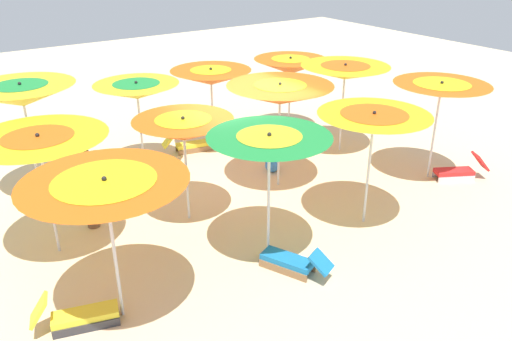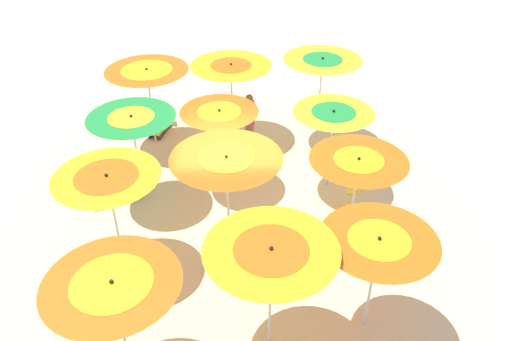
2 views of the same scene
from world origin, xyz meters
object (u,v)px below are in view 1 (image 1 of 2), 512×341
object	(u,v)px
beach_umbrella_2	(374,122)
beach_umbrella_8	(22,95)
lounger_3	(78,315)
beachgoer_0	(88,186)
beach_umbrella_1	(269,148)
beach_umbrella_9	(137,91)
beach_umbrella_5	(184,130)
beach_ball	(272,165)
lounger_1	(459,171)
beach_umbrella_11	(290,66)
lounger_0	(190,144)
beach_umbrella_3	(441,90)
beach_umbrella_4	(39,147)
lounger_2	(292,261)
beach_umbrella_10	(211,77)
beach_umbrella_0	(106,192)
beach_umbrella_6	(280,94)
beach_umbrella_7	(345,72)

from	to	relation	value
beach_umbrella_2	beach_umbrella_8	distance (m)	7.05
lounger_3	beachgoer_0	bearing A→B (deg)	83.62
beach_umbrella_1	beach_umbrella_9	xyz separation A→B (m)	(0.34, -4.73, -0.11)
beachgoer_0	beach_umbrella_5	bearing A→B (deg)	100.13
beach_ball	lounger_1	bearing A→B (deg)	140.34
beach_umbrella_11	lounger_0	bearing A→B (deg)	-6.15
beach_umbrella_8	beach_umbrella_2	bearing A→B (deg)	135.88
beach_umbrella_3	beach_umbrella_5	world-z (taller)	beach_umbrella_3
beach_umbrella_8	lounger_3	bearing A→B (deg)	82.98
beach_umbrella_2	beach_umbrella_4	xyz separation A→B (m)	(5.35, -2.39, -0.06)
beach_umbrella_8	lounger_2	bearing A→B (deg)	117.77
lounger_1	lounger_3	xyz separation A→B (m)	(8.89, -0.05, -0.01)
beach_umbrella_1	lounger_0	xyz separation A→B (m)	(-1.12, -5.08, -1.88)
beach_umbrella_10	beach_umbrella_3	bearing A→B (deg)	127.17
beach_umbrella_2	beach_umbrella_4	distance (m)	5.86
beach_umbrella_9	lounger_3	size ratio (longest dim) A/B	1.74
beach_umbrella_2	beach_umbrella_1	bearing A→B (deg)	-2.73
beach_umbrella_0	beachgoer_0	xyz separation A→B (m)	(-0.48, -2.78, -1.20)
beach_umbrella_6	beach_umbrella_10	size ratio (longest dim) A/B	1.10
beach_umbrella_6	beach_umbrella_5	bearing A→B (deg)	4.64
beach_umbrella_7	lounger_2	world-z (taller)	beach_umbrella_7
lounger_3	lounger_0	bearing A→B (deg)	64.07
beach_umbrella_11	lounger_2	bearing A→B (deg)	52.78
beach_umbrella_0	beach_umbrella_3	bearing A→B (deg)	-176.07
beach_umbrella_3	beach_umbrella_7	distance (m)	2.48
beach_umbrella_11	lounger_3	world-z (taller)	beach_umbrella_11
beach_umbrella_0	lounger_1	xyz separation A→B (m)	(-8.27, -0.05, -1.88)
beach_umbrella_4	beachgoer_0	size ratio (longest dim) A/B	1.35
beach_umbrella_0	beach_umbrella_2	world-z (taller)	same
beach_umbrella_2	lounger_2	xyz separation A→B (m)	(2.22, 0.50, -1.92)
beach_umbrella_6	beachgoer_0	bearing A→B (deg)	-7.93
beach_umbrella_2	beach_umbrella_6	size ratio (longest dim) A/B	0.96
beach_umbrella_2	beach_umbrella_10	distance (m)	5.06
beach_umbrella_7	beach_umbrella_8	xyz separation A→B (m)	(7.22, -1.87, 0.16)
beach_umbrella_6	beach_umbrella_7	size ratio (longest dim) A/B	1.03
beach_umbrella_2	beach_umbrella_3	world-z (taller)	beach_umbrella_2
beach_umbrella_4	beach_umbrella_10	xyz separation A→B (m)	(-4.78, -2.63, -0.10)
beach_umbrella_0	beach_umbrella_3	distance (m)	7.81
beach_umbrella_8	beach_ball	bearing A→B (deg)	158.28
beach_umbrella_0	beach_umbrella_8	bearing A→B (deg)	-89.57
beach_umbrella_3	beach_umbrella_11	size ratio (longest dim) A/B	1.05
beach_umbrella_4	beach_umbrella_11	distance (m)	7.62
beach_umbrella_2	lounger_1	world-z (taller)	beach_umbrella_2
beach_umbrella_0	beach_umbrella_11	world-z (taller)	beach_umbrella_0
beach_umbrella_6	beach_umbrella_7	distance (m)	2.69
beach_umbrella_3	beach_umbrella_5	distance (m)	5.80
beach_umbrella_3	beachgoer_0	distance (m)	7.74
beach_umbrella_11	beach_umbrella_0	bearing A→B (deg)	34.75
beach_umbrella_3	beach_umbrella_8	bearing A→B (deg)	-28.69
beach_umbrella_7	beachgoer_0	bearing A→B (deg)	1.37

